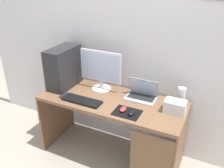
# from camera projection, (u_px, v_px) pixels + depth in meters

# --- Properties ---
(ground_plane) EXTENTS (8.00, 8.00, 0.00)m
(ground_plane) POSITION_uv_depth(u_px,v_px,m) (112.00, 154.00, 2.84)
(ground_plane) COLOR #9E9384
(wall_back) EXTENTS (4.00, 0.05, 2.60)m
(wall_back) POSITION_uv_depth(u_px,v_px,m) (127.00, 39.00, 2.55)
(wall_back) COLOR silver
(wall_back) RESTS_ON ground_plane
(desk) EXTENTS (1.53, 0.63, 0.74)m
(desk) POSITION_uv_depth(u_px,v_px,m) (113.00, 112.00, 2.56)
(desk) COLOR brown
(desk) RESTS_ON ground_plane
(pc_tower) EXTENTS (0.21, 0.44, 0.46)m
(pc_tower) POSITION_uv_depth(u_px,v_px,m) (64.00, 67.00, 2.71)
(pc_tower) COLOR #232326
(pc_tower) RESTS_ON desk
(monitor) EXTENTS (0.49, 0.22, 0.45)m
(monitor) POSITION_uv_depth(u_px,v_px,m) (101.00, 70.00, 2.63)
(monitor) COLOR silver
(monitor) RESTS_ON desk
(laptop) EXTENTS (0.32, 0.22, 0.21)m
(laptop) POSITION_uv_depth(u_px,v_px,m) (142.00, 94.00, 2.53)
(laptop) COLOR #9EA3A8
(laptop) RESTS_ON desk
(speaker) EXTENTS (0.08, 0.08, 0.19)m
(speaker) POSITION_uv_depth(u_px,v_px,m) (181.00, 96.00, 2.38)
(speaker) COLOR #B7BCC6
(speaker) RESTS_ON desk
(projector) EXTENTS (0.20, 0.14, 0.12)m
(projector) POSITION_uv_depth(u_px,v_px,m) (175.00, 107.00, 2.27)
(projector) COLOR silver
(projector) RESTS_ON desk
(keyboard) EXTENTS (0.42, 0.14, 0.02)m
(keyboard) POSITION_uv_depth(u_px,v_px,m) (82.00, 101.00, 2.47)
(keyboard) COLOR black
(keyboard) RESTS_ON desk
(mousepad) EXTENTS (0.26, 0.20, 0.00)m
(mousepad) POSITION_uv_depth(u_px,v_px,m) (127.00, 113.00, 2.28)
(mousepad) COLOR black
(mousepad) RESTS_ON desk
(mouse_left) EXTENTS (0.06, 0.10, 0.03)m
(mouse_left) POSITION_uv_depth(u_px,v_px,m) (123.00, 109.00, 2.30)
(mouse_left) COLOR #B23333
(mouse_left) RESTS_ON mousepad
(mouse_right) EXTENTS (0.06, 0.10, 0.03)m
(mouse_right) POSITION_uv_depth(u_px,v_px,m) (131.00, 113.00, 2.24)
(mouse_right) COLOR black
(mouse_right) RESTS_ON mousepad
(cell_phone) EXTENTS (0.07, 0.13, 0.01)m
(cell_phone) POSITION_uv_depth(u_px,v_px,m) (65.00, 95.00, 2.58)
(cell_phone) COLOR #232326
(cell_phone) RESTS_ON desk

